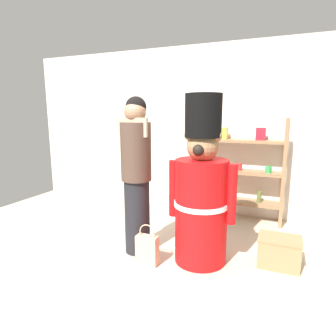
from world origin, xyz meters
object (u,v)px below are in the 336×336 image
at_px(merchandise_shelf, 239,168).
at_px(teddy_bear_guard, 202,194).
at_px(display_crate, 279,252).
at_px(shopping_bag, 147,249).
at_px(person_shopper, 136,172).

relative_size(merchandise_shelf, teddy_bear_guard, 0.86).
height_order(teddy_bear_guard, display_crate, teddy_bear_guard).
relative_size(merchandise_shelf, shopping_bag, 3.42).
distance_m(shopping_bag, display_crate, 1.38).
xyz_separation_m(merchandise_shelf, shopping_bag, (-0.64, -1.74, -0.61)).
bearing_deg(shopping_bag, person_shopper, 135.98).
relative_size(teddy_bear_guard, shopping_bag, 3.97).
xyz_separation_m(merchandise_shelf, display_crate, (0.64, -1.23, -0.62)).
height_order(merchandise_shelf, teddy_bear_guard, teddy_bear_guard).
bearing_deg(teddy_bear_guard, display_crate, 14.56).
bearing_deg(display_crate, person_shopper, -169.80).
distance_m(merchandise_shelf, display_crate, 1.52).
height_order(teddy_bear_guard, person_shopper, teddy_bear_guard).
bearing_deg(teddy_bear_guard, person_shopper, -174.66).
distance_m(teddy_bear_guard, shopping_bag, 0.82).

